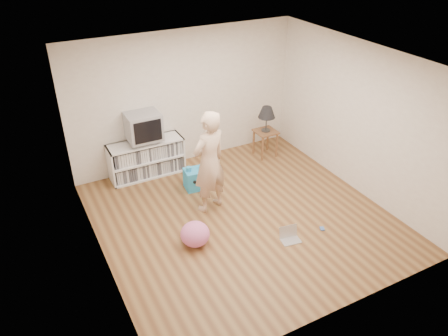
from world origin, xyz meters
TOP-DOWN VIEW (x-y plane):
  - ground at (0.00, 0.00)m, footprint 4.50×4.50m
  - walls at (0.00, 0.00)m, footprint 4.52×4.52m
  - ceiling at (0.00, 0.00)m, footprint 4.50×4.50m
  - media_unit at (-0.92, 2.04)m, footprint 1.40×0.45m
  - dvd_deck at (-0.92, 2.02)m, footprint 0.45×0.35m
  - crt_tv at (-0.92, 2.02)m, footprint 0.60×0.53m
  - side_table at (1.48, 1.65)m, footprint 0.42×0.42m
  - table_lamp at (1.48, 1.65)m, footprint 0.34×0.34m
  - person at (-0.35, 0.50)m, footprint 0.74×0.59m
  - laptop at (0.37, -0.82)m, footprint 0.33×0.28m
  - playing_cards at (0.97, -0.86)m, footprint 0.10×0.11m
  - plush_blue at (-0.30, 1.17)m, footprint 0.43×0.38m
  - plush_pink at (-0.96, -0.25)m, footprint 0.48×0.48m

SIDE VIEW (x-z plane):
  - ground at x=0.00m, z-range 0.00..0.00m
  - playing_cards at x=0.97m, z-range 0.00..0.02m
  - laptop at x=0.37m, z-range -0.05..0.16m
  - plush_pink at x=-0.96m, z-range 0.00..0.37m
  - plush_blue at x=-0.30m, z-range -0.03..0.42m
  - media_unit at x=-0.92m, z-range 0.00..0.70m
  - side_table at x=1.48m, z-range 0.14..0.69m
  - dvd_deck at x=-0.92m, z-range 0.70..0.77m
  - person at x=-0.35m, z-range 0.00..1.76m
  - table_lamp at x=1.48m, z-range 0.68..1.20m
  - crt_tv at x=-0.92m, z-range 0.77..1.27m
  - walls at x=0.00m, z-range 0.00..2.60m
  - ceiling at x=0.00m, z-range 2.60..2.60m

